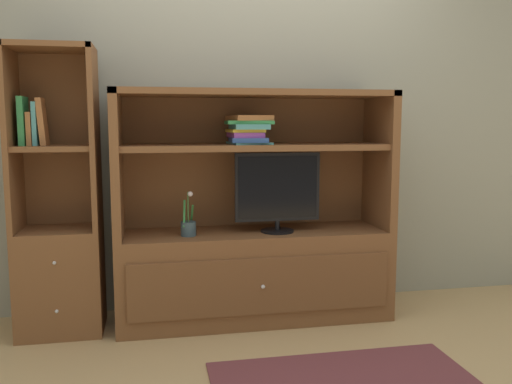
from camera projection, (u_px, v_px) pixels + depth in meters
The scene contains 8 objects.
ground_plane at pixel (268, 342), 3.04m from camera, with size 8.00×8.00×0.00m, color tan.
painted_rear_wall at pixel (244, 96), 3.59m from camera, with size 6.00×0.10×2.80m, color gray.
media_console at pixel (254, 247), 3.38m from camera, with size 1.68×0.51×1.42m.
tv_monitor at pixel (278, 191), 3.30m from camera, with size 0.53×0.20×0.49m.
potted_plant at pixel (188, 227), 3.21m from camera, with size 0.09×0.13×0.27m.
magazine_stack at pixel (248, 129), 3.27m from camera, with size 0.29×0.35×0.17m.
bookshelf_tall at pixel (59, 240), 3.15m from camera, with size 0.47×0.39×1.65m.
upright_book_row at pixel (32, 123), 3.03m from camera, with size 0.14×0.16×0.27m.
Camera 1 is at (-0.63, -2.84, 1.23)m, focal length 37.96 mm.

